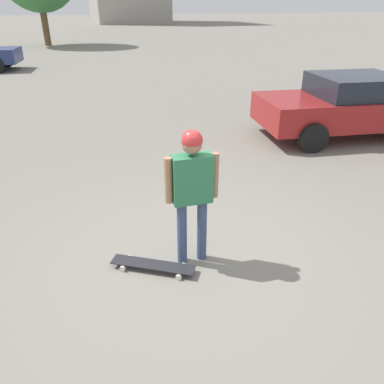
% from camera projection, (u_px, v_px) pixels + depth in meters
% --- Properties ---
extents(ground_plane, '(220.00, 220.00, 0.00)m').
position_uv_depth(ground_plane, '(192.00, 259.00, 4.56)').
color(ground_plane, gray).
extents(person, '(0.61, 0.23, 1.63)m').
position_uv_depth(person, '(192.00, 183.00, 4.09)').
color(person, '#38476B').
rests_on(person, ground_plane).
extents(skateboard, '(0.94, 0.69, 0.08)m').
position_uv_depth(skateboard, '(153.00, 265.00, 4.35)').
color(skateboard, '#232328').
rests_on(skateboard, ground_plane).
extents(car_parked_near, '(4.26, 2.43, 1.37)m').
position_uv_depth(car_parked_near, '(349.00, 105.00, 8.50)').
color(car_parked_near, maroon).
rests_on(car_parked_near, ground_plane).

